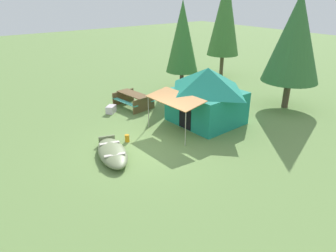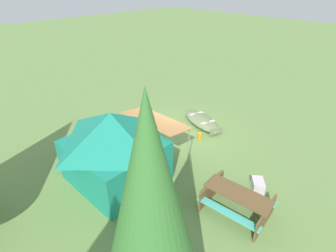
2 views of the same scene
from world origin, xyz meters
name	(u,v)px [view 2 (image 2 of 2)]	position (x,y,z in m)	size (l,w,h in m)	color
ground_plane	(179,135)	(0.00, 0.00, 0.00)	(80.00, 80.00, 0.00)	#688A48
beached_rowboat	(202,121)	(-0.10, -1.50, 0.21)	(2.75, 1.72, 0.41)	#6E7B53
canvas_cabin_tent	(114,146)	(-0.53, 3.79, 1.38)	(3.37, 4.23, 2.66)	#1B846D
picnic_table	(237,200)	(-4.44, 2.07, 0.49)	(2.16, 1.68, 0.77)	brown
cooler_box	(258,185)	(-4.39, 0.68, 0.19)	(0.57, 0.38, 0.38)	silver
fuel_can	(200,136)	(-0.92, -0.37, 0.16)	(0.19, 0.19, 0.31)	orange
pine_tree_back_right	(151,219)	(-5.12, 6.03, 3.35)	(1.94, 1.94, 5.44)	brown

